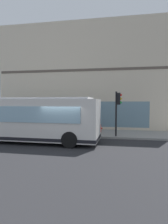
% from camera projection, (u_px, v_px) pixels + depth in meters
% --- Properties ---
extents(ground, '(120.00, 120.00, 0.00)m').
position_uv_depth(ground, '(65.00, 145.00, 12.31)').
color(ground, '#262628').
extents(sidewalk_curb, '(3.79, 40.00, 0.15)m').
position_uv_depth(sidewalk_curb, '(79.00, 133.00, 16.73)').
color(sidewalk_curb, gray).
rests_on(sidewalk_curb, ground).
extents(building_corner, '(8.50, 17.53, 10.55)m').
position_uv_depth(building_corner, '(90.00, 80.00, 22.45)').
color(building_corner, beige).
rests_on(building_corner, ground).
extents(city_bus_nearside, '(2.75, 10.09, 3.07)m').
position_uv_depth(city_bus_nearside, '(27.00, 119.00, 13.30)').
color(city_bus_nearside, silver).
rests_on(city_bus_nearside, ground).
extents(traffic_light_near_corner, '(0.32, 0.49, 3.41)m').
position_uv_depth(traffic_light_near_corner, '(118.00, 105.00, 14.60)').
color(traffic_light_near_corner, black).
rests_on(traffic_light_near_corner, sidewalk_curb).
extents(fire_hydrant, '(0.35, 0.35, 0.74)m').
position_uv_depth(fire_hydrant, '(100.00, 128.00, 16.66)').
color(fire_hydrant, red).
rests_on(fire_hydrant, sidewalk_curb).
extents(pedestrian_near_hydrant, '(0.32, 0.32, 1.60)m').
position_uv_depth(pedestrian_near_hydrant, '(29.00, 120.00, 17.54)').
color(pedestrian_near_hydrant, '#99994C').
rests_on(pedestrian_near_hydrant, sidewalk_curb).
extents(pedestrian_walking_along_curb, '(0.32, 0.32, 1.80)m').
position_uv_depth(pedestrian_walking_along_curb, '(81.00, 119.00, 17.42)').
color(pedestrian_walking_along_curb, '#3359A5').
rests_on(pedestrian_walking_along_curb, sidewalk_curb).
extents(pedestrian_by_light_pole, '(0.32, 0.32, 1.81)m').
position_uv_depth(pedestrian_by_light_pole, '(9.00, 118.00, 18.77)').
color(pedestrian_by_light_pole, '#8C3F8C').
rests_on(pedestrian_by_light_pole, sidewalk_curb).
extents(pedestrian_near_building_entrance, '(0.32, 0.32, 1.76)m').
position_uv_depth(pedestrian_near_building_entrance, '(28.00, 118.00, 18.77)').
color(pedestrian_near_building_entrance, '#8C3F8C').
rests_on(pedestrian_near_building_entrance, sidewalk_curb).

